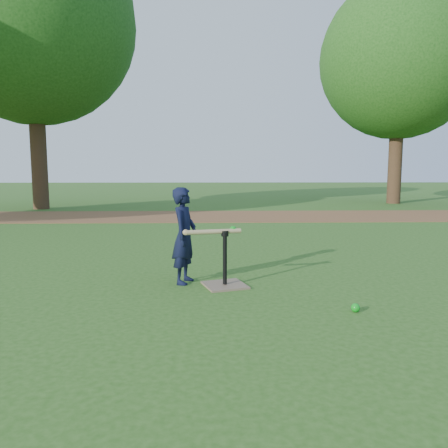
{
  "coord_description": "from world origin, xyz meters",
  "views": [
    {
      "loc": [
        -0.47,
        -4.4,
        1.27
      ],
      "look_at": [
        -0.32,
        0.56,
        0.65
      ],
      "focal_mm": 35.0,
      "sensor_mm": 36.0,
      "label": 1
    }
  ],
  "objects": [
    {
      "name": "ground",
      "position": [
        0.0,
        0.0,
        0.0
      ],
      "size": [
        80.0,
        80.0,
        0.0
      ],
      "primitive_type": "plane",
      "color": "#285116",
      "rests_on": "ground"
    },
    {
      "name": "tree_left",
      "position": [
        -6.0,
        10.0,
        5.87
      ],
      "size": [
        6.4,
        6.4,
        9.08
      ],
      "color": "#382316",
      "rests_on": "ground"
    },
    {
      "name": "dirt_strip",
      "position": [
        0.0,
        7.5,
        0.01
      ],
      "size": [
        24.0,
        3.0,
        0.01
      ],
      "primitive_type": "cube",
      "color": "brown",
      "rests_on": "ground"
    },
    {
      "name": "wiffle_ball_ground",
      "position": [
        0.82,
        -0.65,
        0.04
      ],
      "size": [
        0.08,
        0.08,
        0.08
      ],
      "primitive_type": "sphere",
      "color": "#0D9719",
      "rests_on": "ground"
    },
    {
      "name": "batting_tee",
      "position": [
        -0.32,
        0.26,
        0.11
      ],
      "size": [
        0.54,
        0.54,
        0.61
      ],
      "color": "#755F4A",
      "rests_on": "ground"
    },
    {
      "name": "tree_right",
      "position": [
        6.5,
        12.0,
        5.29
      ],
      "size": [
        5.8,
        5.8,
        8.21
      ],
      "color": "#382316",
      "rests_on": "ground"
    },
    {
      "name": "swing_action",
      "position": [
        -0.43,
        0.26,
        0.61
      ],
      "size": [
        0.63,
        0.21,
        0.08
      ],
      "color": "tan",
      "rests_on": "ground"
    },
    {
      "name": "child",
      "position": [
        -0.77,
        0.43,
        0.54
      ],
      "size": [
        0.35,
        0.45,
        1.08
      ],
      "primitive_type": "imported",
      "rotation": [
        0.0,
        0.0,
        1.3
      ],
      "color": "black",
      "rests_on": "ground"
    }
  ]
}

